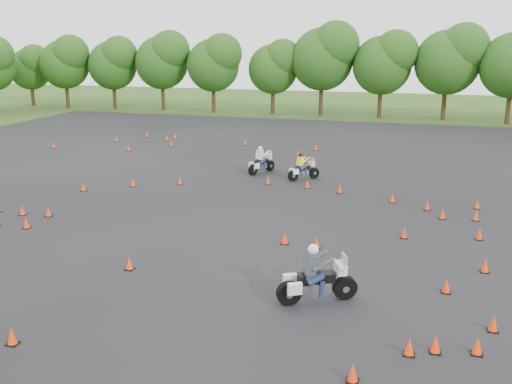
# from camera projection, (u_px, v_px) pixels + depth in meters

# --- Properties ---
(ground) EXTENTS (140.00, 140.00, 0.00)m
(ground) POSITION_uv_depth(u_px,v_px,m) (228.00, 247.00, 22.37)
(ground) COLOR #2D5119
(ground) RESTS_ON ground
(asphalt_pad) EXTENTS (62.00, 62.00, 0.00)m
(asphalt_pad) POSITION_uv_depth(u_px,v_px,m) (267.00, 205.00, 27.94)
(asphalt_pad) COLOR black
(asphalt_pad) RESTS_ON ground
(treeline) EXTENTS (87.25, 32.43, 10.20)m
(treeline) POSITION_uv_depth(u_px,v_px,m) (367.00, 76.00, 53.18)
(treeline) COLOR #244E16
(treeline) RESTS_ON ground
(traffic_cones) EXTENTS (36.22, 32.69, 0.45)m
(traffic_cones) POSITION_uv_depth(u_px,v_px,m) (268.00, 199.00, 28.15)
(traffic_cones) COLOR #FF380A
(traffic_cones) RESTS_ON asphalt_pad
(rider_grey) EXTENTS (2.64, 1.94, 1.99)m
(rider_grey) POSITION_uv_depth(u_px,v_px,m) (317.00, 272.00, 17.43)
(rider_grey) COLOR #3B3E42
(rider_grey) RESTS_ON ground
(rider_yellow) EXTENTS (1.92, 1.91, 1.60)m
(rider_yellow) POSITION_uv_depth(u_px,v_px,m) (304.00, 166.00, 32.83)
(rider_yellow) COLOR #FFF216
(rider_yellow) RESTS_ON ground
(rider_white) EXTENTS (1.58, 2.25, 1.68)m
(rider_white) POSITION_uv_depth(u_px,v_px,m) (261.00, 159.00, 34.50)
(rider_white) COLOR silver
(rider_white) RESTS_ON ground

